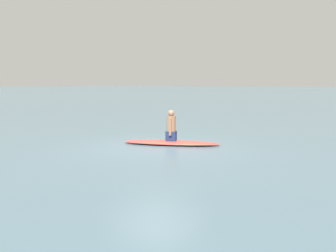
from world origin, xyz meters
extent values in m
plane|color=slate|center=(0.00, 0.00, 0.00)|extent=(400.00, 400.00, 0.00)
ellipsoid|color=#D84C3F|center=(-0.10, -0.65, 0.06)|extent=(3.06, 2.03, 0.13)
cube|color=navy|center=(-0.10, -0.65, 0.28)|extent=(0.40, 0.37, 0.30)
cylinder|color=#9E7051|center=(-0.10, -0.65, 0.65)|extent=(0.37, 0.37, 0.50)
sphere|color=#9E7051|center=(-0.10, -0.65, 0.99)|extent=(0.20, 0.20, 0.20)
cylinder|color=#9E7051|center=(-0.17, -0.49, 0.59)|extent=(0.11, 0.11, 0.55)
cylinder|color=#9E7051|center=(-0.02, -0.80, 0.59)|extent=(0.11, 0.11, 0.55)
camera|label=1|loc=(-7.05, 8.58, 1.92)|focal=39.91mm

